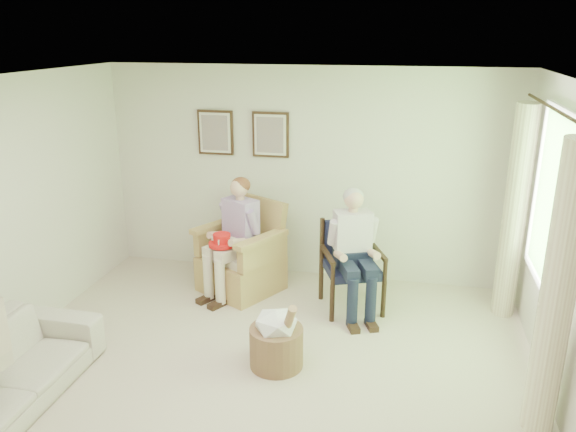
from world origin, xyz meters
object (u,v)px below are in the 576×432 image
(wood_armchair, at_px, (353,261))
(person_dark, at_px, (352,244))
(wicker_armchair, at_px, (242,262))
(hatbox, at_px, (277,338))
(red_hat, at_px, (222,241))
(person_wicker, at_px, (237,230))

(wood_armchair, xyz_separation_m, person_dark, (-0.00, -0.16, 0.27))
(wicker_armchair, xyz_separation_m, wood_armchair, (1.34, -0.14, 0.19))
(wood_armchair, relative_size, hatbox, 1.32)
(red_hat, height_order, hatbox, red_hat)
(person_dark, bearing_deg, red_hat, 158.88)
(person_wicker, distance_m, person_dark, 1.35)
(person_dark, distance_m, red_hat, 1.47)
(hatbox, bearing_deg, red_hat, 127.36)
(wicker_armchair, relative_size, person_wicker, 0.79)
(wicker_armchair, bearing_deg, person_wicker, -60.91)
(person_wicker, relative_size, red_hat, 4.49)
(hatbox, bearing_deg, person_dark, 65.94)
(person_dark, bearing_deg, wood_armchair, 68.18)
(person_dark, distance_m, hatbox, 1.44)
(wood_armchair, bearing_deg, wicker_armchair, 152.41)
(wood_armchair, bearing_deg, hatbox, -133.38)
(wicker_armchair, distance_m, person_dark, 1.45)
(person_dark, bearing_deg, wicker_armchair, 145.77)
(wood_armchair, distance_m, hatbox, 1.51)
(hatbox, bearing_deg, wood_armchair, 68.45)
(wicker_armchair, xyz_separation_m, person_dark, (1.34, -0.30, 0.46))
(wood_armchair, height_order, person_dark, person_dark)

